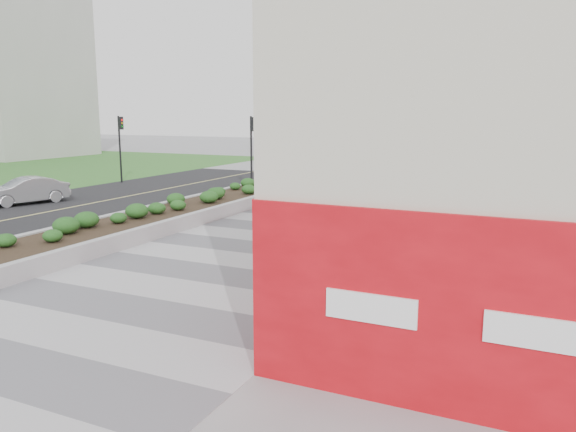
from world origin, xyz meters
name	(u,v)px	position (x,y,z in m)	size (l,w,h in m)	color
ground	(171,292)	(0.00, 0.00, 0.00)	(160.00, 160.00, 0.00)	gray
walkway	(233,263)	(0.00, 3.00, 0.01)	(8.00, 36.00, 0.01)	#A8A8AD
building	(510,125)	(6.98, 8.98, 3.98)	(6.04, 24.08, 8.00)	beige
planter	(165,214)	(-5.50, 7.00, 0.42)	(3.00, 18.00, 0.90)	#9E9EA0
street	(47,212)	(-12.00, 7.00, 0.00)	(10.00, 40.00, 0.00)	black
traffic_signal_near	(252,142)	(-7.23, 17.50, 2.76)	(0.33, 0.28, 4.20)	black
traffic_signal_far	(120,139)	(-16.43, 17.00, 2.76)	(0.33, 0.28, 4.20)	black
distant_bldg_north_l	(428,62)	(-5.00, 55.00, 10.00)	(16.00, 12.00, 20.00)	#ADAAA3
manhole_cover	(248,265)	(0.50, 3.00, 0.00)	(0.44, 0.44, 0.01)	#595654
skateboarder	(326,224)	(1.82, 5.86, 0.82)	(0.63, 0.74, 1.62)	beige
car_silver	(26,191)	(-14.78, 8.28, 0.65)	(1.37, 3.93, 1.30)	#A7A9AF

